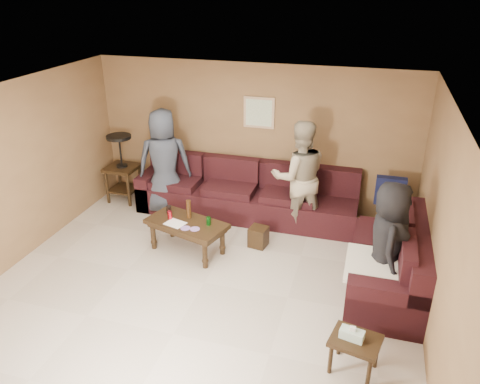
% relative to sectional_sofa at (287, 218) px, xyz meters
% --- Properties ---
extents(room, '(5.60, 5.50, 2.50)m').
position_rel_sectional_sofa_xyz_m(room, '(-0.81, -1.52, 1.34)').
color(room, '#B4A898').
rests_on(room, ground).
extents(sectional_sofa, '(4.65, 2.90, 0.97)m').
position_rel_sectional_sofa_xyz_m(sectional_sofa, '(0.00, 0.00, 0.00)').
color(sectional_sofa, black).
rests_on(sectional_sofa, ground).
extents(coffee_table, '(1.29, 0.89, 0.77)m').
position_rel_sectional_sofa_xyz_m(coffee_table, '(-1.33, -0.82, 0.09)').
color(coffee_table, black).
rests_on(coffee_table, ground).
extents(end_table_left, '(0.55, 0.55, 1.23)m').
position_rel_sectional_sofa_xyz_m(end_table_left, '(-3.11, 0.51, 0.32)').
color(end_table_left, black).
rests_on(end_table_left, ground).
extents(side_table_right, '(0.57, 0.50, 0.55)m').
position_rel_sectional_sofa_xyz_m(side_table_right, '(1.19, -2.51, 0.03)').
color(side_table_right, black).
rests_on(side_table_right, ground).
extents(waste_bin, '(0.29, 0.29, 0.31)m').
position_rel_sectional_sofa_xyz_m(waste_bin, '(-0.36, -0.38, -0.17)').
color(waste_bin, black).
rests_on(waste_bin, ground).
extents(wall_art, '(0.52, 0.04, 0.52)m').
position_rel_sectional_sofa_xyz_m(wall_art, '(-0.71, 0.96, 1.37)').
color(wall_art, tan).
rests_on(wall_art, ground).
extents(person_left, '(1.04, 0.88, 1.81)m').
position_rel_sectional_sofa_xyz_m(person_left, '(-2.18, 0.33, 0.58)').
color(person_left, '#2F3542').
rests_on(person_left, ground).
extents(person_middle, '(1.07, 0.96, 1.81)m').
position_rel_sectional_sofa_xyz_m(person_middle, '(0.11, 0.31, 0.58)').
color(person_middle, tan).
rests_on(person_middle, ground).
extents(person_right, '(0.55, 0.81, 1.59)m').
position_rel_sectional_sofa_xyz_m(person_right, '(1.45, -1.16, 0.47)').
color(person_right, black).
rests_on(person_right, ground).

